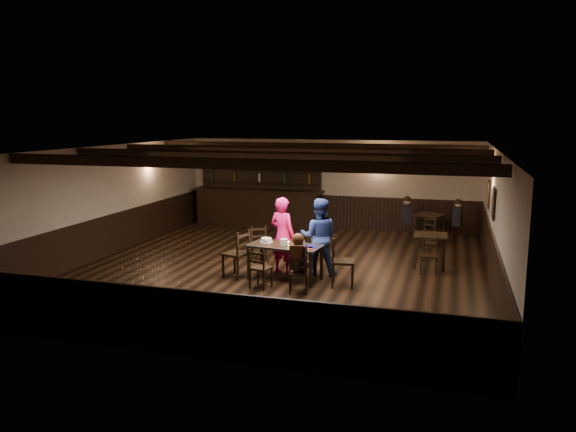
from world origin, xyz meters
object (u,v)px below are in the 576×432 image
(chair_near_left, at_px, (259,265))
(bar_counter, at_px, (259,202))
(woman_pink, at_px, (283,235))
(cake, at_px, (266,240))
(chair_near_right, at_px, (298,271))
(man_blue, at_px, (319,237))
(dining_table, at_px, (285,249))

(chair_near_left, bearing_deg, bar_counter, 109.41)
(woman_pink, bearing_deg, cake, 75.77)
(cake, bearing_deg, woman_pink, 55.75)
(chair_near_right, distance_m, cake, 1.43)
(man_blue, bearing_deg, cake, 15.57)
(woman_pink, bearing_deg, chair_near_right, 138.29)
(chair_near_left, height_order, chair_near_right, chair_near_left)
(chair_near_left, distance_m, cake, 0.96)
(man_blue, distance_m, bar_counter, 5.90)
(woman_pink, height_order, man_blue, woman_pink)
(woman_pink, xyz_separation_m, bar_counter, (-2.35, 5.09, -0.11))
(man_blue, distance_m, cake, 1.14)
(chair_near_left, bearing_deg, dining_table, 66.37)
(dining_table, relative_size, chair_near_right, 2.05)
(dining_table, relative_size, bar_counter, 0.38)
(woman_pink, distance_m, man_blue, 0.80)
(woman_pink, bearing_deg, chair_near_left, 105.08)
(chair_near_left, bearing_deg, woman_pink, 85.06)
(chair_near_right, relative_size, bar_counter, 0.19)
(dining_table, bearing_deg, chair_near_left, -113.63)
(woman_pink, height_order, cake, woman_pink)
(chair_near_left, relative_size, chair_near_right, 1.05)
(chair_near_right, xyz_separation_m, cake, (-0.98, 0.99, 0.34))
(man_blue, bearing_deg, woman_pink, -1.64)
(chair_near_right, xyz_separation_m, man_blue, (0.06, 1.45, 0.38))
(woman_pink, xyz_separation_m, man_blue, (0.79, 0.09, -0.00))
(chair_near_right, height_order, bar_counter, bar_counter)
(dining_table, bearing_deg, woman_pink, 112.63)
(dining_table, bearing_deg, cake, 161.99)
(dining_table, distance_m, man_blue, 0.85)
(dining_table, xyz_separation_m, woman_pink, (-0.22, 0.52, 0.17))
(woman_pink, relative_size, cake, 6.05)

